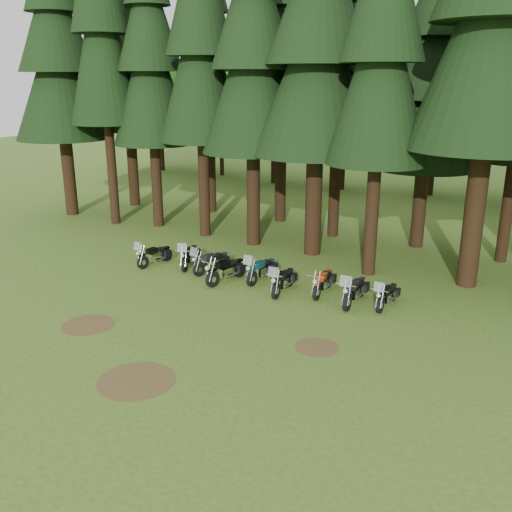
{
  "coord_description": "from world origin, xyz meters",
  "views": [
    {
      "loc": [
        11.17,
        -14.49,
        8.22
      ],
      "look_at": [
        -0.43,
        5.0,
        1.0
      ],
      "focal_mm": 40.0,
      "sensor_mm": 36.0,
      "label": 1
    }
  ],
  "objects_px": {
    "motorcycle_3": "(226,271)",
    "motorcycle_7": "(354,292)",
    "motorcycle_2": "(212,262)",
    "motorcycle_5": "(283,281)",
    "motorcycle_4": "(262,270)",
    "motorcycle_1": "(189,257)",
    "motorcycle_6": "(323,283)",
    "motorcycle_8": "(387,296)",
    "motorcycle_0": "(155,256)"
  },
  "relations": [
    {
      "from": "motorcycle_2",
      "to": "motorcycle_8",
      "type": "distance_m",
      "value": 7.81
    },
    {
      "from": "motorcycle_6",
      "to": "motorcycle_8",
      "type": "bearing_deg",
      "value": -7.11
    },
    {
      "from": "motorcycle_2",
      "to": "motorcycle_4",
      "type": "distance_m",
      "value": 2.42
    },
    {
      "from": "motorcycle_2",
      "to": "motorcycle_8",
      "type": "relative_size",
      "value": 1.08
    },
    {
      "from": "motorcycle_3",
      "to": "motorcycle_6",
      "type": "distance_m",
      "value": 4.08
    },
    {
      "from": "motorcycle_6",
      "to": "motorcycle_2",
      "type": "bearing_deg",
      "value": 175.19
    },
    {
      "from": "motorcycle_3",
      "to": "motorcycle_4",
      "type": "relative_size",
      "value": 1.04
    },
    {
      "from": "motorcycle_3",
      "to": "motorcycle_2",
      "type": "bearing_deg",
      "value": 160.44
    },
    {
      "from": "motorcycle_1",
      "to": "motorcycle_7",
      "type": "distance_m",
      "value": 7.98
    },
    {
      "from": "motorcycle_2",
      "to": "motorcycle_5",
      "type": "bearing_deg",
      "value": 4.35
    },
    {
      "from": "motorcycle_2",
      "to": "motorcycle_8",
      "type": "height_order",
      "value": "motorcycle_2"
    },
    {
      "from": "motorcycle_5",
      "to": "motorcycle_7",
      "type": "bearing_deg",
      "value": -0.07
    },
    {
      "from": "motorcycle_5",
      "to": "motorcycle_6",
      "type": "relative_size",
      "value": 1.02
    },
    {
      "from": "motorcycle_5",
      "to": "motorcycle_3",
      "type": "bearing_deg",
      "value": 176.26
    },
    {
      "from": "motorcycle_3",
      "to": "motorcycle_5",
      "type": "xyz_separation_m",
      "value": [
        2.58,
        0.14,
        -0.02
      ]
    },
    {
      "from": "motorcycle_4",
      "to": "motorcycle_5",
      "type": "distance_m",
      "value": 1.57
    },
    {
      "from": "motorcycle_3",
      "to": "motorcycle_5",
      "type": "bearing_deg",
      "value": 12.87
    },
    {
      "from": "motorcycle_3",
      "to": "motorcycle_7",
      "type": "height_order",
      "value": "motorcycle_7"
    },
    {
      "from": "motorcycle_1",
      "to": "motorcycle_8",
      "type": "relative_size",
      "value": 1.08
    },
    {
      "from": "motorcycle_7",
      "to": "motorcycle_5",
      "type": "bearing_deg",
      "value": -176.25
    },
    {
      "from": "motorcycle_0",
      "to": "motorcycle_1",
      "type": "bearing_deg",
      "value": 30.47
    },
    {
      "from": "motorcycle_1",
      "to": "motorcycle_3",
      "type": "height_order",
      "value": "motorcycle_1"
    },
    {
      "from": "motorcycle_1",
      "to": "motorcycle_6",
      "type": "xyz_separation_m",
      "value": [
        6.53,
        0.03,
        -0.02
      ]
    },
    {
      "from": "motorcycle_2",
      "to": "motorcycle_4",
      "type": "height_order",
      "value": "motorcycle_4"
    },
    {
      "from": "motorcycle_2",
      "to": "motorcycle_8",
      "type": "bearing_deg",
      "value": 13.47
    },
    {
      "from": "motorcycle_1",
      "to": "motorcycle_2",
      "type": "xyz_separation_m",
      "value": [
        1.31,
        -0.12,
        -0.01
      ]
    },
    {
      "from": "motorcycle_3",
      "to": "motorcycle_4",
      "type": "height_order",
      "value": "motorcycle_4"
    },
    {
      "from": "motorcycle_3",
      "to": "motorcycle_7",
      "type": "bearing_deg",
      "value": 14.8
    },
    {
      "from": "motorcycle_0",
      "to": "motorcycle_3",
      "type": "xyz_separation_m",
      "value": [
        4.02,
        -0.2,
        0.04
      ]
    },
    {
      "from": "motorcycle_2",
      "to": "motorcycle_1",
      "type": "bearing_deg",
      "value": -172.76
    },
    {
      "from": "motorcycle_0",
      "to": "motorcycle_3",
      "type": "relative_size",
      "value": 0.9
    },
    {
      "from": "motorcycle_6",
      "to": "motorcycle_8",
      "type": "xyz_separation_m",
      "value": [
        2.59,
        -0.03,
        -0.03
      ]
    },
    {
      "from": "motorcycle_1",
      "to": "motorcycle_5",
      "type": "bearing_deg",
      "value": -28.78
    },
    {
      "from": "motorcycle_3",
      "to": "motorcycle_4",
      "type": "distance_m",
      "value": 1.47
    },
    {
      "from": "motorcycle_6",
      "to": "motorcycle_7",
      "type": "bearing_deg",
      "value": -20.62
    },
    {
      "from": "motorcycle_3",
      "to": "motorcycle_4",
      "type": "bearing_deg",
      "value": 45.8
    },
    {
      "from": "motorcycle_4",
      "to": "motorcycle_6",
      "type": "bearing_deg",
      "value": 1.44
    },
    {
      "from": "motorcycle_1",
      "to": "motorcycle_4",
      "type": "relative_size",
      "value": 0.97
    },
    {
      "from": "motorcycle_3",
      "to": "motorcycle_6",
      "type": "xyz_separation_m",
      "value": [
        3.99,
        0.84,
        -0.03
      ]
    },
    {
      "from": "motorcycle_0",
      "to": "motorcycle_3",
      "type": "bearing_deg",
      "value": 5.07
    },
    {
      "from": "motorcycle_1",
      "to": "motorcycle_4",
      "type": "height_order",
      "value": "motorcycle_4"
    },
    {
      "from": "motorcycle_0",
      "to": "motorcycle_7",
      "type": "distance_m",
      "value": 9.46
    },
    {
      "from": "motorcycle_0",
      "to": "motorcycle_5",
      "type": "xyz_separation_m",
      "value": [
        6.6,
        -0.06,
        0.03
      ]
    },
    {
      "from": "motorcycle_4",
      "to": "motorcycle_7",
      "type": "distance_m",
      "value": 4.26
    },
    {
      "from": "motorcycle_0",
      "to": "motorcycle_7",
      "type": "relative_size",
      "value": 0.9
    },
    {
      "from": "motorcycle_1",
      "to": "motorcycle_6",
      "type": "bearing_deg",
      "value": -21.04
    },
    {
      "from": "motorcycle_4",
      "to": "motorcycle_1",
      "type": "bearing_deg",
      "value": -177.35
    },
    {
      "from": "motorcycle_2",
      "to": "motorcycle_6",
      "type": "height_order",
      "value": "motorcycle_2"
    },
    {
      "from": "motorcycle_1",
      "to": "motorcycle_6",
      "type": "relative_size",
      "value": 0.99
    },
    {
      "from": "motorcycle_3",
      "to": "motorcycle_6",
      "type": "relative_size",
      "value": 1.06
    }
  ]
}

